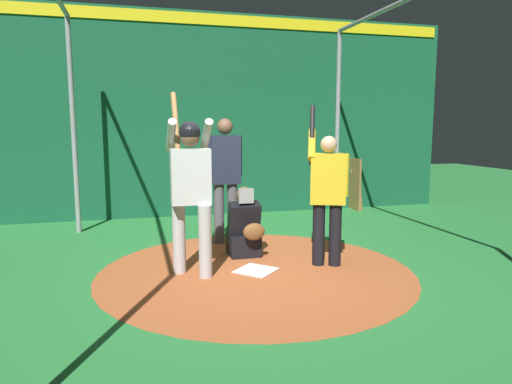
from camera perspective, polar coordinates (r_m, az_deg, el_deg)
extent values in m
plane|color=#287A38|center=(5.54, 0.00, -9.78)|extent=(25.84, 25.84, 0.00)
cylinder|color=#AD562D|center=(5.53, 0.00, -9.75)|extent=(3.70, 3.70, 0.01)
cube|color=white|center=(5.53, 0.00, -9.66)|extent=(0.59, 0.59, 0.01)
cylinder|color=#B3B3B7|center=(5.24, -6.30, -6.13)|extent=(0.15, 0.15, 0.83)
cylinder|color=#B3B3B7|center=(5.44, -9.51, -5.66)|extent=(0.15, 0.15, 0.83)
cube|color=silver|center=(5.21, -8.09, 1.90)|extent=(0.22, 0.44, 0.62)
cylinder|color=silver|center=(5.31, -6.18, 6.93)|extent=(0.51, 0.09, 0.39)
cylinder|color=silver|center=(5.26, -10.48, 6.83)|extent=(0.51, 0.09, 0.39)
sphere|color=brown|center=(5.18, -8.19, 6.70)|extent=(0.22, 0.22, 0.22)
sphere|color=black|center=(5.18, -8.20, 7.35)|extent=(0.24, 0.24, 0.24)
cylinder|color=olive|center=(5.39, -9.91, 8.38)|extent=(0.54, 0.06, 0.73)
cube|color=black|center=(6.17, -1.55, -6.52)|extent=(0.40, 0.40, 0.29)
cube|color=black|center=(6.05, -1.48, -3.33)|extent=(0.30, 0.40, 0.47)
sphere|color=brown|center=(5.97, -1.44, -0.34)|extent=(0.21, 0.21, 0.21)
cube|color=gray|center=(5.88, -1.22, -0.48)|extent=(0.03, 0.19, 0.19)
ellipsoid|color=brown|center=(5.82, -0.25, -4.94)|extent=(0.12, 0.28, 0.22)
cylinder|color=#4C4C51|center=(6.77, -2.94, -2.62)|extent=(0.15, 0.15, 0.88)
cylinder|color=#4C4C51|center=(6.73, -4.60, -2.70)|extent=(0.15, 0.15, 0.88)
cube|color=#1E2338|center=(6.65, -3.83, 4.02)|extent=(0.22, 0.42, 0.70)
cylinder|color=#1E2338|center=(6.69, -2.13, 4.53)|extent=(0.09, 0.09, 0.59)
cylinder|color=#1E2338|center=(6.61, -5.56, 4.45)|extent=(0.09, 0.09, 0.59)
sphere|color=brown|center=(6.63, -3.87, 8.10)|extent=(0.23, 0.23, 0.23)
cylinder|color=black|center=(5.74, 9.77, -5.25)|extent=(0.15, 0.15, 0.77)
cylinder|color=black|center=(5.73, 7.76, -5.22)|extent=(0.15, 0.15, 0.77)
cube|color=gold|center=(5.62, 8.92, 1.63)|extent=(0.36, 0.47, 0.61)
cylinder|color=gold|center=(5.62, 10.98, 2.08)|extent=(0.09, 0.09, 0.51)
cylinder|color=gold|center=(5.68, 6.93, 5.87)|extent=(0.45, 0.25, 0.40)
sphere|color=tan|center=(5.59, 9.01, 5.85)|extent=(0.20, 0.20, 0.20)
cylinder|color=black|center=(5.76, 6.96, 7.06)|extent=(0.45, 0.23, 0.74)
cube|color=#145133|center=(8.92, -6.25, 9.34)|extent=(0.20, 9.84, 3.79)
cube|color=yellow|center=(9.02, -6.32, 20.51)|extent=(0.03, 9.64, 0.20)
cylinder|color=gray|center=(7.85, -21.67, 7.48)|extent=(0.08, 0.08, 3.38)
cylinder|color=gray|center=(8.59, 10.04, 7.94)|extent=(0.08, 0.08, 3.38)
cube|color=olive|center=(9.69, 11.97, 0.99)|extent=(0.58, 0.04, 1.05)
cylinder|color=black|center=(9.89, 11.78, 0.63)|extent=(0.06, 0.15, 0.87)
cylinder|color=tan|center=(9.79, 12.09, 0.41)|extent=(0.06, 0.19, 0.83)
cylinder|color=olive|center=(9.68, 12.41, 0.33)|extent=(0.06, 0.19, 0.83)
cylinder|color=olive|center=(9.58, 12.74, 0.30)|extent=(0.06, 0.15, 0.86)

